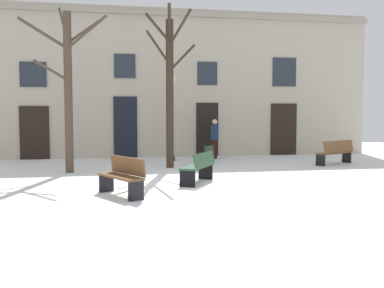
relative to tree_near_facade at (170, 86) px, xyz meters
The scene contains 10 objects.
ground_plane 4.96m from the tree_near_facade, 84.90° to the right, with size 30.87×30.87×0.00m, color white.
building_facade 4.20m from the tree_near_facade, 85.05° to the left, with size 19.30×0.60×6.60m.
tree_near_facade is the anchor object (origin of this frame).
tree_center 3.52m from the tree_near_facade, 168.80° to the right, with size 2.80×1.88×5.61m.
streetlamp 2.35m from the tree_near_facade, 79.79° to the left, with size 0.30×0.30×3.57m.
litter_bin 3.26m from the tree_near_facade, 33.66° to the left, with size 0.39×0.39×0.74m.
bench_facing_shops 6.82m from the tree_near_facade, ahead, with size 1.84×1.26×0.92m.
bench_by_litter_bin 4.41m from the tree_near_facade, 85.01° to the right, with size 1.28×1.68×0.87m.
bench_back_to_back_left 6.03m from the tree_near_facade, 109.57° to the right, with size 1.11×1.58×0.93m.
person_crossing_plaza 4.11m from the tree_near_facade, 49.98° to the left, with size 0.39×0.44×1.70m.
Camera 1 is at (-2.50, -11.76, 1.95)m, focal length 41.57 mm.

